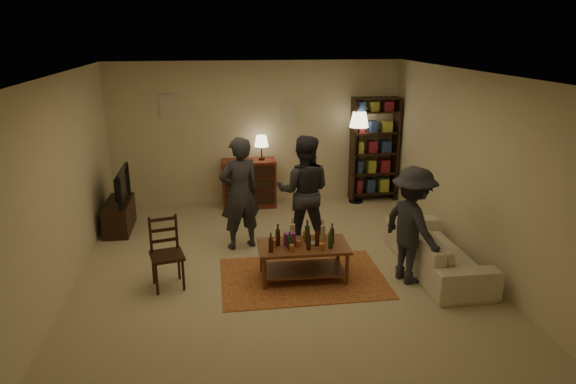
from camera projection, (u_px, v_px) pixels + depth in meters
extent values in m
plane|color=#C6B793|center=(277.00, 267.00, 7.32)|extent=(6.00, 6.00, 0.00)
plane|color=beige|center=(257.00, 133.00, 9.74)|extent=(5.50, 0.00, 5.50)
plane|color=beige|center=(63.00, 184.00, 6.54)|extent=(0.00, 6.00, 6.00)
plane|color=beige|center=(468.00, 168.00, 7.29)|extent=(0.00, 6.00, 6.00)
plane|color=beige|center=(323.00, 276.00, 4.08)|extent=(5.50, 0.00, 5.50)
plane|color=white|center=(276.00, 73.00, 6.51)|extent=(6.00, 6.00, 0.00)
cube|color=beige|center=(169.00, 106.00, 9.34)|extent=(0.35, 0.03, 0.45)
cube|color=beige|center=(289.00, 114.00, 9.70)|extent=(0.30, 0.03, 0.40)
cube|color=maroon|center=(303.00, 278.00, 6.97)|extent=(2.20, 1.50, 0.01)
cube|color=brown|center=(303.00, 246.00, 6.83)|extent=(1.22, 0.69, 0.04)
cube|color=brown|center=(303.00, 269.00, 6.94)|extent=(1.12, 0.58, 0.02)
cylinder|color=brown|center=(264.00, 274.00, 6.59)|extent=(0.05, 0.05, 0.45)
cylinder|color=brown|center=(347.00, 270.00, 6.72)|extent=(0.05, 0.05, 0.45)
cylinder|color=brown|center=(262.00, 257.00, 7.10)|extent=(0.05, 0.05, 0.45)
cylinder|color=brown|center=(338.00, 253.00, 7.22)|extent=(0.05, 0.05, 0.45)
cylinder|color=#AF5F28|center=(274.00, 243.00, 6.75)|extent=(0.07, 0.07, 0.10)
cylinder|color=#AF5F28|center=(292.00, 248.00, 6.62)|extent=(0.07, 0.07, 0.09)
cylinder|color=#AF5F28|center=(305.00, 235.00, 7.01)|extent=(0.07, 0.07, 0.11)
cylinder|color=#AF5F28|center=(322.00, 246.00, 6.67)|extent=(0.07, 0.07, 0.09)
cylinder|color=#AF5F28|center=(331.00, 235.00, 7.03)|extent=(0.07, 0.07, 0.10)
cylinder|color=#AF5F28|center=(299.00, 243.00, 6.77)|extent=(0.06, 0.06, 0.08)
cube|color=#893593|center=(290.00, 239.00, 6.80)|extent=(0.16, 0.12, 0.18)
cylinder|color=gray|center=(312.00, 244.00, 6.82)|extent=(0.12, 0.12, 0.02)
cube|color=black|center=(167.00, 256.00, 6.61)|extent=(0.50, 0.50, 0.04)
cylinder|color=black|center=(157.00, 279.00, 6.48)|extent=(0.04, 0.04, 0.43)
cylinder|color=black|center=(183.00, 275.00, 6.59)|extent=(0.04, 0.04, 0.43)
cylinder|color=black|center=(153.00, 268.00, 6.77)|extent=(0.04, 0.04, 0.43)
cylinder|color=black|center=(179.00, 264.00, 6.89)|extent=(0.04, 0.04, 0.43)
cube|color=black|center=(163.00, 232.00, 6.68)|extent=(0.33, 0.10, 0.49)
cube|color=black|center=(119.00, 216.00, 8.61)|extent=(0.40, 1.00, 0.50)
imported|color=black|center=(117.00, 185.00, 8.45)|extent=(0.13, 0.97, 0.56)
cube|color=maroon|center=(249.00, 183.00, 9.72)|extent=(1.00, 0.48, 0.90)
cube|color=black|center=(250.00, 199.00, 9.56)|extent=(0.92, 0.02, 0.22)
cube|color=black|center=(250.00, 186.00, 9.48)|extent=(0.92, 0.02, 0.22)
cube|color=black|center=(250.00, 172.00, 9.40)|extent=(0.92, 0.02, 0.22)
cylinder|color=black|center=(262.00, 159.00, 9.62)|extent=(0.12, 0.12, 0.04)
cylinder|color=black|center=(262.00, 152.00, 9.58)|extent=(0.02, 0.02, 0.22)
cone|color=#FFE5B2|center=(261.00, 141.00, 9.51)|extent=(0.26, 0.26, 0.20)
cube|color=black|center=(353.00, 151.00, 9.89)|extent=(0.04, 0.34, 2.00)
cube|color=black|center=(395.00, 149.00, 10.01)|extent=(0.04, 0.34, 2.00)
cube|color=black|center=(372.00, 192.00, 10.21)|extent=(0.90, 0.34, 0.03)
cube|color=black|center=(373.00, 172.00, 10.09)|extent=(0.90, 0.34, 0.03)
cube|color=black|center=(374.00, 153.00, 9.97)|extent=(0.90, 0.34, 0.03)
cube|color=black|center=(375.00, 132.00, 9.85)|extent=(0.90, 0.34, 0.03)
cube|color=black|center=(376.00, 111.00, 9.73)|extent=(0.90, 0.34, 0.03)
cube|color=black|center=(377.00, 98.00, 9.65)|extent=(0.90, 0.34, 0.03)
cube|color=maroon|center=(358.00, 185.00, 10.12)|extent=(0.12, 0.22, 0.26)
cube|color=navy|center=(370.00, 185.00, 10.16)|extent=(0.15, 0.22, 0.26)
cube|color=#9DA637|center=(383.00, 184.00, 10.19)|extent=(0.18, 0.22, 0.26)
cube|color=navy|center=(358.00, 166.00, 10.00)|extent=(0.12, 0.22, 0.24)
cube|color=#9DA637|center=(371.00, 166.00, 10.04)|extent=(0.15, 0.22, 0.24)
cube|color=maroon|center=(384.00, 165.00, 10.08)|extent=(0.18, 0.22, 0.24)
cube|color=#9DA637|center=(359.00, 147.00, 9.89)|extent=(0.12, 0.22, 0.22)
cube|color=maroon|center=(372.00, 146.00, 9.92)|extent=(0.15, 0.22, 0.22)
cube|color=navy|center=(385.00, 146.00, 9.96)|extent=(0.18, 0.22, 0.22)
cube|color=maroon|center=(360.00, 127.00, 9.77)|extent=(0.12, 0.22, 0.20)
cube|color=navy|center=(373.00, 126.00, 9.80)|extent=(0.15, 0.22, 0.20)
cube|color=#9DA637|center=(386.00, 126.00, 9.84)|extent=(0.18, 0.22, 0.20)
cube|color=navy|center=(361.00, 106.00, 9.65)|extent=(0.12, 0.22, 0.18)
cube|color=#9DA637|center=(374.00, 106.00, 9.69)|extent=(0.15, 0.22, 0.18)
cube|color=maroon|center=(388.00, 106.00, 9.72)|extent=(0.18, 0.22, 0.18)
cylinder|color=black|center=(356.00, 201.00, 10.08)|extent=(0.28, 0.28, 0.03)
cylinder|color=black|center=(357.00, 163.00, 9.84)|extent=(0.03, 0.03, 1.58)
cone|color=#FFE5B2|center=(359.00, 119.00, 9.59)|extent=(0.36, 0.36, 0.28)
imported|color=beige|center=(437.00, 249.00, 7.15)|extent=(0.81, 2.08, 0.61)
imported|color=#2A2A32|center=(240.00, 194.00, 7.73)|extent=(0.73, 0.60, 1.74)
imported|color=#25252C|center=(304.00, 191.00, 7.83)|extent=(0.98, 0.85, 1.74)
imported|color=#27272F|center=(412.00, 225.00, 6.70)|extent=(0.87, 1.15, 1.57)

